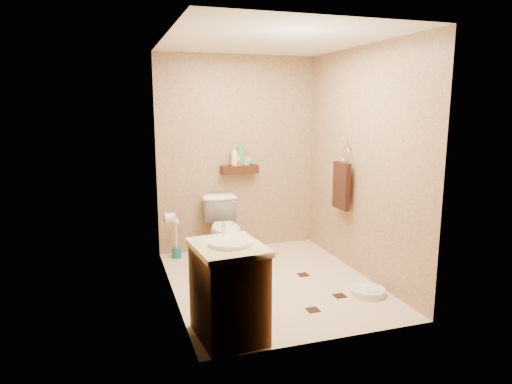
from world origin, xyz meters
name	(u,v)px	position (x,y,z in m)	size (l,w,h in m)	color
ground	(271,282)	(0.00, 0.00, 0.00)	(2.50, 2.50, 0.00)	beige
wall_back	(238,154)	(0.00, 1.25, 1.20)	(2.00, 0.04, 2.40)	tan
wall_front	(331,189)	(0.00, -1.25, 1.20)	(2.00, 0.04, 2.40)	tan
wall_left	(170,171)	(-1.00, 0.00, 1.20)	(0.04, 2.50, 2.40)	tan
wall_right	(361,163)	(1.00, 0.00, 1.20)	(0.04, 2.50, 2.40)	tan
ceiling	(273,40)	(0.00, 0.00, 2.40)	(2.00, 2.50, 0.02)	white
wall_shelf	(240,169)	(0.00, 1.17, 1.02)	(0.46, 0.14, 0.10)	#3C1B10
floor_accents	(275,284)	(0.02, -0.07, 0.00)	(1.18, 1.40, 0.01)	black
toilet	(225,230)	(-0.28, 0.83, 0.36)	(0.41, 0.72, 0.73)	white
vanity	(229,290)	(-0.70, -0.95, 0.39)	(0.57, 0.67, 0.87)	brown
bathroom_scale	(368,291)	(0.78, -0.58, 0.03)	(0.41, 0.41, 0.07)	silver
toilet_brush	(176,244)	(-0.82, 1.07, 0.17)	(0.11, 0.11, 0.49)	#175F5B
towel_ring	(342,183)	(0.91, 0.25, 0.95)	(0.12, 0.30, 0.76)	silver
toilet_paper	(169,218)	(-0.94, 0.65, 0.60)	(0.12, 0.11, 0.12)	silver
bottle_a	(235,156)	(-0.06, 1.17, 1.19)	(0.09, 0.09, 0.24)	white
bottle_b	(236,158)	(-0.05, 1.17, 1.16)	(0.08, 0.08, 0.18)	yellow
bottle_c	(238,160)	(-0.02, 1.17, 1.14)	(0.11, 0.11, 0.14)	#C44017
bottle_d	(241,154)	(0.01, 1.17, 1.21)	(0.11, 0.11, 0.29)	green
bottle_e	(246,159)	(0.09, 1.17, 1.15)	(0.07, 0.07, 0.15)	#DE864A
bottle_f	(249,160)	(0.12, 1.17, 1.14)	(0.10, 0.10, 0.13)	#4F81C6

